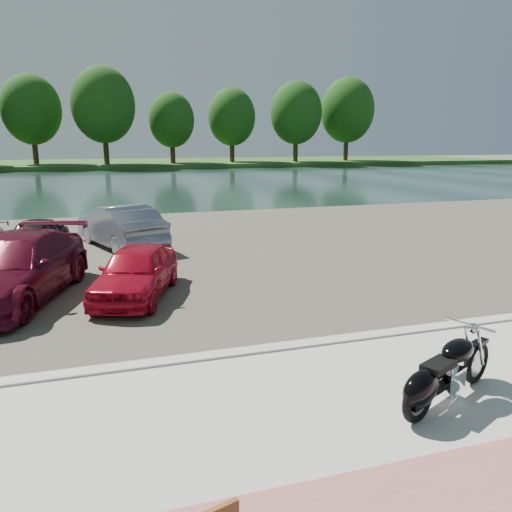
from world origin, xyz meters
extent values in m
plane|color=#595447|center=(0.00, 0.00, 0.00)|extent=(200.00, 200.00, 0.00)
cube|color=beige|center=(0.00, -1.00, 0.05)|extent=(60.00, 6.00, 0.10)
cube|color=beige|center=(0.00, 2.00, 0.07)|extent=(60.00, 0.30, 0.14)
cube|color=#3F3C33|center=(0.00, 11.00, 0.02)|extent=(60.00, 18.00, 0.04)
cube|color=#1B312C|center=(0.00, 40.00, 0.00)|extent=(120.00, 40.00, 0.00)
cube|color=#23491A|center=(0.00, 72.00, 0.30)|extent=(120.00, 24.00, 0.60)
cylinder|color=#362713|center=(-12.00, 67.40, 3.30)|extent=(0.70, 0.70, 5.40)
ellipsoid|color=#11360E|center=(-12.00, 67.40, 7.62)|extent=(7.56, 7.56, 9.07)
cylinder|color=#362713|center=(-3.00, 64.60, 3.52)|extent=(0.70, 0.70, 5.85)
ellipsoid|color=#11360E|center=(-3.00, 64.60, 8.21)|extent=(8.19, 8.19, 9.83)
cylinder|color=#362713|center=(6.00, 66.00, 2.85)|extent=(0.70, 0.70, 4.50)
ellipsoid|color=#11360E|center=(6.00, 66.00, 6.45)|extent=(6.30, 6.30, 7.56)
cylinder|color=#362713|center=(15.00, 67.40, 3.08)|extent=(0.70, 0.70, 4.95)
ellipsoid|color=#11360E|center=(15.00, 67.40, 7.04)|extent=(6.93, 6.93, 8.32)
cylinder|color=#362713|center=(24.00, 64.60, 3.30)|extent=(0.70, 0.70, 5.40)
ellipsoid|color=#11360E|center=(24.00, 64.60, 7.62)|extent=(7.56, 7.56, 9.07)
cylinder|color=#362713|center=(33.00, 66.00, 3.52)|extent=(0.70, 0.70, 5.85)
ellipsoid|color=#11360E|center=(33.00, 66.00, 8.21)|extent=(8.19, 8.19, 9.83)
torus|color=black|center=(1.23, -0.14, 0.44)|extent=(0.67, 0.39, 0.68)
torus|color=black|center=(-0.27, -0.82, 0.44)|extent=(0.67, 0.39, 0.68)
cylinder|color=#B2B2B7|center=(1.23, -0.14, 0.44)|extent=(0.44, 0.24, 0.46)
cylinder|color=#B2B2B7|center=(-0.27, -0.82, 0.44)|extent=(0.44, 0.24, 0.46)
cylinder|color=silver|center=(1.14, -0.29, 0.74)|extent=(0.32, 0.18, 0.63)
cylinder|color=silver|center=(1.06, -0.11, 0.74)|extent=(0.32, 0.18, 0.63)
cylinder|color=silver|center=(0.93, -0.28, 1.13)|extent=(0.34, 0.70, 0.04)
sphere|color=silver|center=(1.02, -0.24, 1.05)|extent=(0.21, 0.21, 0.16)
sphere|color=silver|center=(1.09, -0.21, 1.05)|extent=(0.15, 0.15, 0.11)
cube|color=black|center=(1.23, -0.14, 0.75)|extent=(0.47, 0.31, 0.06)
cube|color=black|center=(0.48, -0.48, 0.38)|extent=(1.13, 0.59, 0.08)
cube|color=silver|center=(0.43, -0.50, 0.45)|extent=(0.54, 0.48, 0.34)
cylinder|color=silver|center=(0.53, -0.46, 0.65)|extent=(0.30, 0.26, 0.27)
cylinder|color=silver|center=(0.34, -0.54, 0.65)|extent=(0.30, 0.26, 0.27)
ellipsoid|color=black|center=(0.64, -0.41, 0.82)|extent=(0.77, 0.61, 0.32)
cube|color=black|center=(0.16, -0.63, 0.76)|extent=(0.62, 0.48, 0.10)
ellipsoid|color=black|center=(-0.23, -0.80, 0.56)|extent=(0.80, 0.61, 0.50)
cube|color=black|center=(-0.27, -0.82, 0.49)|extent=(0.44, 0.33, 0.30)
cylinder|color=silver|center=(0.09, -0.48, 0.32)|extent=(1.04, 0.54, 0.09)
cylinder|color=silver|center=(0.09, -0.48, 0.40)|extent=(1.04, 0.54, 0.09)
cylinder|color=#B2B2B7|center=(0.42, -0.71, 0.23)|extent=(0.08, 0.14, 0.22)
imported|color=#550C20|center=(-6.16, 6.69, 0.81)|extent=(3.66, 5.71, 1.54)
imported|color=#B30B24|center=(-3.40, 6.05, 0.67)|extent=(2.67, 4.00, 1.26)
imported|color=black|center=(-6.16, 12.05, 0.65)|extent=(1.94, 3.77, 1.23)
imported|color=slate|center=(-3.49, 12.13, 0.79)|extent=(3.09, 4.84, 1.51)
camera|label=1|loc=(-4.09, -5.89, 3.76)|focal=35.00mm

